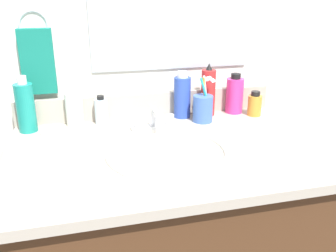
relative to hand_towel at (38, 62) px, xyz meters
name	(u,v)px	position (x,y,z in m)	size (l,w,h in m)	color
countertop	(169,152)	(0.38, -0.33, -0.23)	(0.96, 0.63, 0.03)	#B2A899
backsplash	(149,105)	(0.38, -0.02, -0.18)	(0.96, 0.02, 0.09)	#B2A899
back_wall	(147,149)	(0.38, 0.04, -0.39)	(2.06, 0.04, 1.30)	white
towel_ring	(34,25)	(0.00, 0.02, 0.12)	(0.10, 0.10, 0.01)	silver
hand_towel	(38,62)	(0.00, 0.00, 0.00)	(0.11, 0.04, 0.22)	#147260
sink_basin	(169,162)	(0.37, -0.36, -0.25)	(0.37, 0.37, 0.11)	white
faucet	(155,122)	(0.37, -0.17, -0.19)	(0.16, 0.10, 0.08)	silver
bottle_lotion_white	(74,108)	(0.11, -0.06, -0.16)	(0.06, 0.06, 0.14)	white
bottle_gel_clear	(101,111)	(0.20, -0.06, -0.17)	(0.05, 0.05, 0.10)	silver
bottle_mouthwash_teal	(26,107)	(-0.05, -0.08, -0.13)	(0.06, 0.06, 0.19)	teal
bottle_spray_red	(208,92)	(0.60, -0.06, -0.13)	(0.05, 0.05, 0.20)	red
bottle_shampoo_blue	(182,96)	(0.50, -0.06, -0.14)	(0.06, 0.06, 0.17)	#2D4CB2
bottle_soap_pink	(235,95)	(0.71, -0.06, -0.15)	(0.07, 0.07, 0.15)	#D8338C
bottle_oil_amber	(255,105)	(0.77, -0.11, -0.18)	(0.05, 0.05, 0.09)	gold
cup_blue_plastic	(203,108)	(0.56, -0.13, -0.17)	(0.08, 0.07, 0.17)	#3F66B7
soap_bar	(51,130)	(0.03, -0.12, -0.21)	(0.06, 0.04, 0.02)	white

